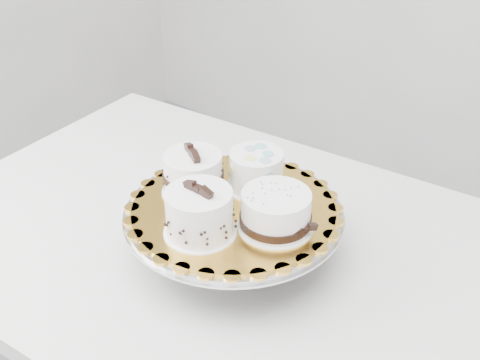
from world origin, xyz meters
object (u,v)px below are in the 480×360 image
Objects in this scene: cake_stand at (234,224)px; cake_dots at (256,170)px; table at (227,269)px; cake_swirl at (199,214)px; cake_ribbon at (276,212)px; cake_board at (234,208)px; cake_banded at (193,176)px.

cake_dots is (-0.01, 0.07, 0.07)m from cake_stand.
table is 10.50× the size of cake_dots.
cake_dots is at bearing 95.87° from cake_swirl.
table is at bearing -172.26° from cake_ribbon.
cake_swirl is 0.98× the size of cake_dots.
cake_dots is at bearing 96.19° from cake_board.
cake_stand is 2.72× the size of cake_banded.
cake_swirl reaches higher than cake_stand.
cake_swirl is (0.00, -0.09, 0.04)m from cake_board.
cake_board is 2.96× the size of cake_swirl.
cake_board reaches higher than table.
cake_banded is at bearing -174.25° from cake_stand.
cake_banded is at bearing -150.84° from cake_dots.
cake_dots reaches higher than cake_stand.
cake_banded reaches higher than cake_board.
cake_ribbon reaches higher than cake_board.
cake_dots is 0.82× the size of cake_ribbon.
table is 0.23m from cake_banded.
table is 8.65× the size of cake_ribbon.
table is 0.26m from cake_ribbon.
cake_board is at bearing 94.12° from cake_swirl.
cake_board is 2.39× the size of cake_ribbon.
cake_banded reaches higher than cake_dots.
cake_banded is 0.18m from cake_ribbon.
cake_banded is (-0.09, 0.08, -0.00)m from cake_swirl.
table is at bearing -148.43° from cake_dots.
cake_board is at bearing -41.59° from table.
cake_board reaches higher than cake_stand.
cake_swirl reaches higher than table.
cake_stand is 3.21× the size of cake_swirl.
cake_stand is at bearing -90.00° from cake_board.
cake_banded is 0.11m from cake_dots.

